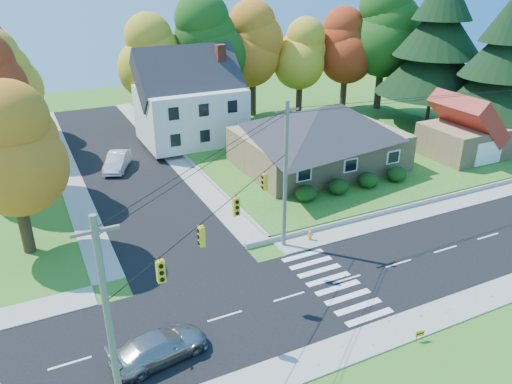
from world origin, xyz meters
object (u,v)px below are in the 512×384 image
silver_sedan (159,347)px  white_car (117,161)px  ranch_house (319,136)px  fire_hydrant (310,236)px

silver_sedan → white_car: 25.99m
ranch_house → white_car: bearing=153.8°
silver_sedan → white_car: white_car is taller
ranch_house → fire_hydrant: (-7.53, -10.99, -2.90)m
silver_sedan → fire_hydrant: (12.50, 6.59, -0.35)m
silver_sedan → white_car: bearing=-17.1°
silver_sedan → white_car: size_ratio=1.00×
white_car → silver_sedan: bearing=-73.1°
silver_sedan → fire_hydrant: size_ratio=6.25×
silver_sedan → fire_hydrant: 14.14m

